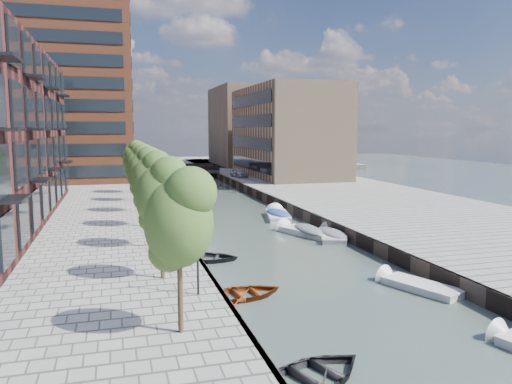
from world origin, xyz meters
name	(u,v)px	position (x,y,z in m)	size (l,w,h in m)	color
water	(216,206)	(0.00, 40.00, 0.00)	(300.00, 300.00, 0.00)	#38473F
quay_right	(347,196)	(16.00, 40.00, 0.50)	(20.00, 140.00, 1.00)	gray
quay_wall_left	(160,203)	(-6.10, 40.00, 0.50)	(0.25, 140.00, 1.00)	#332823
quay_wall_right	(268,199)	(6.10, 40.00, 0.50)	(0.25, 140.00, 1.00)	#332823
far_closure	(163,164)	(0.00, 100.00, 0.50)	(80.00, 40.00, 1.00)	gray
tower	(66,76)	(-17.00, 65.00, 16.00)	(18.00, 18.00, 30.00)	brown
tan_block_near	(287,132)	(16.00, 62.00, 8.00)	(12.00, 25.00, 14.00)	#A28363
tan_block_far	(245,126)	(16.00, 88.00, 9.00)	(12.00, 20.00, 16.00)	#A28363
bridge	(179,170)	(0.00, 72.00, 1.39)	(13.00, 6.00, 1.30)	gray
tree_0	(179,217)	(-8.50, 4.00, 5.31)	(2.50, 2.50, 5.95)	#382619
tree_1	(161,193)	(-8.50, 11.00, 5.31)	(2.50, 2.50, 5.95)	#382619
tree_2	(151,179)	(-8.50, 18.00, 5.31)	(2.50, 2.50, 5.95)	#382619
tree_3	(144,170)	(-8.50, 25.00, 5.31)	(2.50, 2.50, 5.95)	#382619
tree_4	(139,164)	(-8.50, 32.00, 5.31)	(2.50, 2.50, 5.95)	#382619
tree_5	(136,159)	(-8.50, 39.00, 5.31)	(2.50, 2.50, 5.95)	#382619
tree_6	(133,156)	(-8.50, 46.00, 5.31)	(2.50, 2.50, 5.95)	#382619
lamp_0	(197,240)	(-7.20, 8.00, 3.51)	(0.24, 0.24, 4.12)	black
lamp_1	(163,195)	(-7.20, 24.00, 3.51)	(0.24, 0.24, 4.12)	black
lamp_2	(149,176)	(-7.20, 40.00, 3.51)	(0.24, 0.24, 4.12)	black
sloop_0	(313,382)	(-4.48, 1.00, 0.00)	(3.15, 4.41, 0.91)	black
sloop_1	(205,261)	(-5.22, 17.32, 0.00)	(3.06, 4.28, 0.89)	black
sloop_2	(243,297)	(-4.62, 9.82, 0.00)	(2.95, 4.13, 0.86)	maroon
sloop_3	(176,221)	(-5.33, 31.67, 0.00)	(2.86, 4.01, 0.83)	silver
sloop_4	(169,198)	(-4.29, 47.60, 0.00)	(3.32, 4.64, 0.96)	black
motorboat_1	(332,235)	(5.50, 21.39, 0.21)	(3.45, 5.43, 1.71)	#B0AFAE
motorboat_2	(412,286)	(4.43, 8.88, 0.09)	(3.15, 4.81, 1.52)	silver
motorboat_3	(277,215)	(4.21, 31.04, 0.23)	(3.10, 5.97, 1.89)	white
motorboat_4	(303,232)	(3.83, 23.21, 0.22)	(3.82, 5.63, 1.78)	white
car	(239,173)	(7.93, 61.15, 1.69)	(1.63, 4.06, 1.38)	silver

